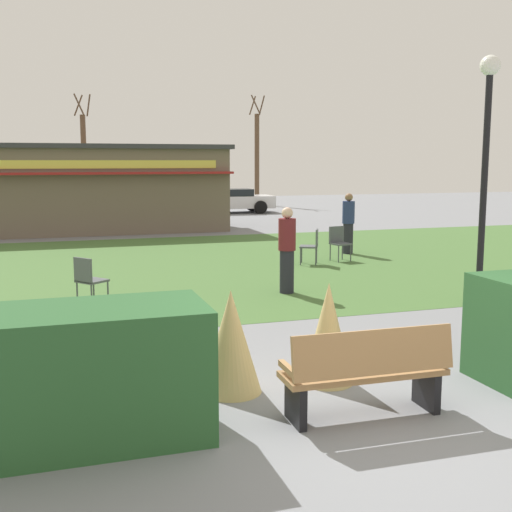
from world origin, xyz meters
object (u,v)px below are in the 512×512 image
Objects in this scene: cafe_chair_west at (312,244)px; cafe_chair_east at (339,240)px; person_standing at (348,223)px; parked_car_east_slot at (230,200)px; lamppost_mid at (486,150)px; park_bench at (367,372)px; person_strolling at (287,250)px; tree_center_bg at (257,157)px; cafe_chair_center at (88,277)px; food_kiosk at (77,188)px; parked_car_center_slot at (114,202)px; tree_left_bg at (84,159)px.

cafe_chair_east is (0.89, 0.37, 0.00)m from cafe_chair_west.
parked_car_east_slot is at bearing -39.92° from person_standing.
park_bench is at bearing -136.78° from lamppost_mid.
person_strolling is 5.76m from person_standing.
cafe_chair_center is at bearing -114.22° from tree_center_bg.
tree_center_bg reaches higher than parked_car_east_slot.
tree_center_bg is (4.65, 21.34, 2.29)m from cafe_chair_east.
food_kiosk is 11.26m from cafe_chair_east.
parked_car_center_slot is (-0.07, 25.43, 0.16)m from park_bench.
person_standing is (3.53, 4.55, 0.00)m from person_strolling.
tree_left_bg is (-1.15, 29.84, 2.18)m from park_bench.
parked_car_east_slot is at bearing 77.49° from park_bench.
cafe_chair_east is (6.15, -9.37, -1.06)m from food_kiosk.
cafe_chair_center is at bearing -150.95° from cafe_chair_west.
person_standing is at bearing 86.24° from lamppost_mid.
person_strolling is 19.44m from parked_car_center_slot.
parked_car_center_slot is 4.97m from tree_left_bg.
person_standing is 20.72m from tree_center_bg.
tree_center_bg reaches higher than parked_car_center_slot.
cafe_chair_west is 0.21× the size of parked_car_center_slot.
person_strolling is at bearing -128.28° from cafe_chair_east.
person_strolling is 0.28× the size of tree_left_bg.
parked_car_center_slot is 0.68× the size of tree_center_bg.
tree_center_bg is (5.54, 21.71, 2.29)m from cafe_chair_west.
tree_center_bg is (3.86, 20.26, 1.96)m from person_standing.
lamppost_mid reaches higher than cafe_chair_west.
tree_left_bg is (-5.68, 25.59, -0.11)m from lamppost_mid.
food_kiosk is 11.12m from cafe_chair_west.
person_standing is 0.39× the size of parked_car_east_slot.
cafe_chair_center is 0.21× the size of parked_car_east_slot.
lamppost_mid is at bearing -77.48° from tree_left_bg.
cafe_chair_center is 19.54m from parked_car_center_slot.
lamppost_mid reaches higher than person_strolling.
cafe_chair_east is 21.96m from tree_center_bg.
lamppost_mid is at bearing -93.01° from parked_car_east_slot.
lamppost_mid reaches higher than person_standing.
tree_left_bg is 0.95× the size of tree_center_bg.
person_strolling reaches higher than parked_car_center_slot.
tree_left_bg reaches higher than person_standing.
parked_car_east_slot reaches higher than cafe_chair_west.
person_standing reaches higher than cafe_chair_west.
tree_center_bg reaches higher than person_standing.
person_strolling is at bearing -120.75° from cafe_chair_west.
park_bench is 0.39× the size of parked_car_center_slot.
lamppost_mid is 21.31m from parked_car_east_slot.
cafe_chair_west is at bearing -61.64° from food_kiosk.
parked_car_east_slot is (5.71, -0.00, 0.00)m from parked_car_center_slot.
parked_car_east_slot reaches higher than park_bench.
parked_car_center_slot is at bearing -76.24° from tree_left_bg.
lamppost_mid is 2.61× the size of person_strolling.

